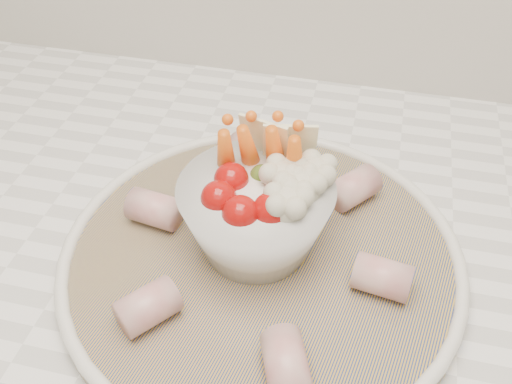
# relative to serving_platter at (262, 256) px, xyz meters

# --- Properties ---
(serving_platter) EXTENTS (0.42, 0.42, 0.02)m
(serving_platter) POSITION_rel_serving_platter_xyz_m (0.00, 0.00, 0.00)
(serving_platter) COLOR navy
(serving_platter) RESTS_ON kitchen_counter
(veggie_bowl) EXTENTS (0.13, 0.13, 0.11)m
(veggie_bowl) POSITION_rel_serving_platter_xyz_m (-0.00, 0.01, 0.05)
(veggie_bowl) COLOR white
(veggie_bowl) RESTS_ON serving_platter
(cured_meat_rolls) EXTENTS (0.26, 0.28, 0.03)m
(cured_meat_rolls) POSITION_rel_serving_platter_xyz_m (-0.00, -0.00, 0.02)
(cured_meat_rolls) COLOR #B75357
(cured_meat_rolls) RESTS_ON serving_platter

